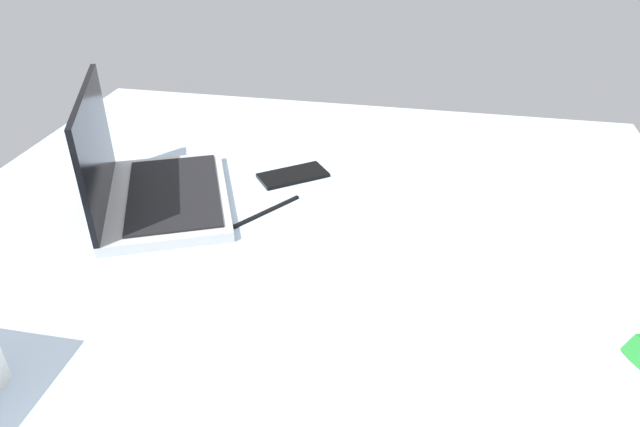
{
  "coord_description": "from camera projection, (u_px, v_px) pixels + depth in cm",
  "views": [
    {
      "loc": [
        -58.44,
        -18.72,
        74.41
      ],
      "look_at": [
        22.82,
        -2.89,
        24.0
      ],
      "focal_mm": 32.54,
      "sensor_mm": 36.0,
      "label": 1
    }
  ],
  "objects": [
    {
      "name": "charger_cable",
      "position": [
        264.0,
        213.0,
        1.08
      ],
      "size": [
        14.32,
        10.17,
        0.6
      ],
      "primitive_type": "cube",
      "rotation": [
        0.0,
        0.0,
        -0.61
      ],
      "color": "black",
      "rests_on": "bed_mattress"
    },
    {
      "name": "bed_mattress",
      "position": [
        272.0,
        376.0,
        0.86
      ],
      "size": [
        180.0,
        140.0,
        18.0
      ],
      "primitive_type": "cube",
      "color": "silver",
      "rests_on": "ground"
    },
    {
      "name": "cell_phone",
      "position": [
        293.0,
        175.0,
        1.21
      ],
      "size": [
        13.82,
        15.29,
        0.8
      ],
      "primitive_type": "cube",
      "rotation": [
        0.0,
        0.0,
        3.78
      ],
      "color": "black",
      "rests_on": "bed_mattress"
    },
    {
      "name": "snack_cup",
      "position": [
        637.0,
        394.0,
        0.64
      ],
      "size": [
        10.76,
        9.0,
        13.8
      ],
      "color": "silver",
      "rests_on": "bed_mattress"
    },
    {
      "name": "laptop",
      "position": [
        148.0,
        184.0,
        1.09
      ],
      "size": [
        39.43,
        34.24,
        23.0
      ],
      "rotation": [
        0.0,
        0.0,
        0.41
      ],
      "color": "#B7BABC",
      "rests_on": "bed_mattress"
    }
  ]
}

